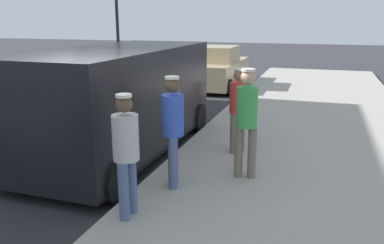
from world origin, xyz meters
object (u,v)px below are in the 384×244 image
at_px(pedestrian_in_green, 247,116).
at_px(pedestrian_in_blue, 173,125).
at_px(fire_hydrant, 236,99).
at_px(parked_van, 122,98).
at_px(pedestrian_in_gray, 126,149).
at_px(traffic_light_corner, 101,1).
at_px(parked_sedan_ahead, 216,69).
at_px(pedestrian_in_red, 238,105).
at_px(parking_meter_near, 175,113).

distance_m(pedestrian_in_green, pedestrian_in_blue, 1.22).
bearing_deg(fire_hydrant, parked_van, -114.75).
bearing_deg(pedestrian_in_green, parked_van, 162.39).
distance_m(pedestrian_in_gray, traffic_light_corner, 16.15).
bearing_deg(parked_sedan_ahead, fire_hydrant, -69.34).
distance_m(pedestrian_in_green, pedestrian_in_red, 1.30).
relative_size(pedestrian_in_green, pedestrian_in_red, 1.10).
bearing_deg(pedestrian_in_gray, parked_sedan_ahead, 98.86).
xyz_separation_m(pedestrian_in_gray, parked_sedan_ahead, (-1.72, 11.04, -0.34)).
relative_size(pedestrian_in_green, pedestrian_in_blue, 1.04).
bearing_deg(parking_meter_near, parked_van, 147.35).
relative_size(pedestrian_in_red, parked_van, 0.32).
relative_size(pedestrian_in_blue, fire_hydrant, 2.01).
height_order(pedestrian_in_red, parked_van, parked_van).
bearing_deg(parking_meter_near, pedestrian_in_green, 5.24).
bearing_deg(fire_hydrant, parked_sedan_ahead, 110.66).
height_order(parking_meter_near, fire_hydrant, parking_meter_near).
bearing_deg(traffic_light_corner, pedestrian_in_red, -49.16).
bearing_deg(traffic_light_corner, pedestrian_in_gray, -58.58).
height_order(pedestrian_in_gray, parked_sedan_ahead, pedestrian_in_gray).
distance_m(parked_van, fire_hydrant, 3.87).
bearing_deg(parked_sedan_ahead, parking_meter_near, -79.37).
relative_size(pedestrian_in_blue, pedestrian_in_red, 1.05).
bearing_deg(pedestrian_in_red, pedestrian_in_blue, -107.52).
relative_size(pedestrian_in_green, parked_van, 0.35).
bearing_deg(parking_meter_near, traffic_light_corner, 125.00).
bearing_deg(parked_sedan_ahead, parked_van, -88.25).
xyz_separation_m(parked_sedan_ahead, traffic_light_corner, (-6.60, 2.58, 2.77)).
bearing_deg(parked_sedan_ahead, pedestrian_in_green, -72.36).
bearing_deg(pedestrian_in_gray, fire_hydrant, 88.74).
bearing_deg(parking_meter_near, pedestrian_in_red, 59.39).
bearing_deg(pedestrian_in_blue, parked_van, 137.38).
relative_size(parking_meter_near, pedestrian_in_gray, 0.92).
relative_size(parking_meter_near, pedestrian_in_blue, 0.88).
height_order(pedestrian_in_red, fire_hydrant, pedestrian_in_red).
bearing_deg(pedestrian_in_red, parking_meter_near, -120.61).
height_order(parking_meter_near, pedestrian_in_red, pedestrian_in_red).
xyz_separation_m(pedestrian_in_gray, parked_van, (-1.46, 2.65, 0.06)).
xyz_separation_m(pedestrian_in_blue, parked_sedan_ahead, (-1.94, 9.94, -0.40)).
height_order(parked_sedan_ahead, traffic_light_corner, traffic_light_corner).
bearing_deg(traffic_light_corner, parking_meter_near, -55.00).
height_order(pedestrian_in_green, traffic_light_corner, traffic_light_corner).
bearing_deg(pedestrian_in_gray, pedestrian_in_red, 74.69).
distance_m(pedestrian_in_green, parked_van, 2.82).
height_order(parked_sedan_ahead, fire_hydrant, parked_sedan_ahead).
relative_size(pedestrian_in_green, pedestrian_in_gray, 1.09).
distance_m(parking_meter_near, traffic_light_corner, 14.75).
bearing_deg(traffic_light_corner, parked_sedan_ahead, -21.35).
bearing_deg(fire_hydrant, parking_meter_near, -91.29).
xyz_separation_m(pedestrian_in_red, fire_hydrant, (-0.70, 3.09, -0.52)).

